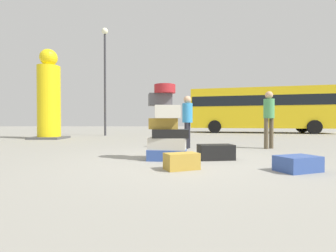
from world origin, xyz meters
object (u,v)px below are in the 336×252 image
parked_bus (260,107)px  suitcase_navy_upright_blue (298,164)px  suitcase_tan_foreground_far (166,150)px  person_tourist_with_camera (187,117)px  lamp_post (105,66)px  person_bearded_onlooker (269,114)px  suitcase_tower (166,130)px  suitcase_black_right_side (216,152)px  yellow_dummy_statue (49,99)px  suitcase_tan_behind_tower (182,161)px

parked_bus → suitcase_navy_upright_blue: bearing=-95.4°
suitcase_tan_foreground_far → person_tourist_with_camera: bearing=56.7°
person_tourist_with_camera → lamp_post: size_ratio=0.25×
person_bearded_onlooker → person_tourist_with_camera: (-2.35, 0.06, -0.08)m
suitcase_tower → suitcase_black_right_side: size_ratio=2.15×
yellow_dummy_statue → lamp_post: size_ratio=0.67×
person_bearded_onlooker → person_tourist_with_camera: size_ratio=1.08×
suitcase_black_right_side → person_bearded_onlooker: person_bearded_onlooker is taller
suitcase_black_right_side → suitcase_tower: bearing=175.4°
parked_bus → lamp_post: size_ratio=1.64×
suitcase_tan_behind_tower → lamp_post: size_ratio=0.09×
suitcase_tan_foreground_far → suitcase_tan_behind_tower: bearing=-89.4°
suitcase_tower → suitcase_black_right_side: (1.01, 0.07, -0.46)m
suitcase_tan_foreground_far → person_bearded_onlooker: bearing=14.6°
suitcase_navy_upright_blue → lamp_post: 12.19m
lamp_post → suitcase_tan_behind_tower: bearing=-68.4°
suitcase_navy_upright_blue → suitcase_black_right_side: bearing=110.9°
suitcase_tan_foreground_far → person_tourist_with_camera: 1.67m
lamp_post → suitcase_tan_foreground_far: bearing=-65.7°
suitcase_tan_foreground_far → suitcase_black_right_side: bearing=-46.7°
lamp_post → yellow_dummy_statue: bearing=-124.8°
suitcase_navy_upright_blue → suitcase_tan_foreground_far: (-2.10, 2.01, -0.03)m
person_bearded_onlooker → yellow_dummy_statue: bearing=-55.5°
yellow_dummy_statue → suitcase_tower: bearing=-48.5°
suitcase_black_right_side → yellow_dummy_statue: yellow_dummy_statue is taller
suitcase_black_right_side → lamp_post: bearing=109.3°
person_tourist_with_camera → yellow_dummy_statue: yellow_dummy_statue is taller
suitcase_tower → lamp_post: 10.22m
person_bearded_onlooker → parked_bus: parked_bus is taller
yellow_dummy_statue → suitcase_tan_behind_tower: bearing=-51.3°
suitcase_tan_behind_tower → person_bearded_onlooker: (2.67, 3.14, 0.86)m
suitcase_black_right_side → yellow_dummy_statue: (-6.54, 6.17, 1.68)m
lamp_post → person_tourist_with_camera: bearing=-57.8°
suitcase_tan_behind_tower → person_bearded_onlooker: person_bearded_onlooker is taller
suitcase_tower → parked_bus: bearing=62.9°
suitcase_black_right_side → suitcase_tan_behind_tower: (-0.75, -1.05, -0.02)m
suitcase_tan_foreground_far → lamp_post: size_ratio=0.10×
person_tourist_with_camera → suitcase_tan_foreground_far: bearing=-7.7°
suitcase_tan_behind_tower → lamp_post: lamp_post is taller
suitcase_tan_foreground_far → parked_bus: size_ratio=0.06×
suitcase_tan_foreground_far → person_bearded_onlooker: 3.35m
person_bearded_onlooker → suitcase_tower: bearing=6.6°
suitcase_tower → suitcase_tan_foreground_far: suitcase_tower is taller
suitcase_black_right_side → suitcase_tan_foreground_far: (-1.05, 0.83, -0.06)m
suitcase_navy_upright_blue → lamp_post: lamp_post is taller
suitcase_black_right_side → person_bearded_onlooker: bearing=38.9°
suitcase_tan_foreground_far → person_tourist_with_camera: size_ratio=0.40×
suitcase_navy_upright_blue → person_tourist_with_camera: bearing=93.3°
person_bearded_onlooker → lamp_post: lamp_post is taller
suitcase_black_right_side → suitcase_tan_behind_tower: suitcase_black_right_side is taller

